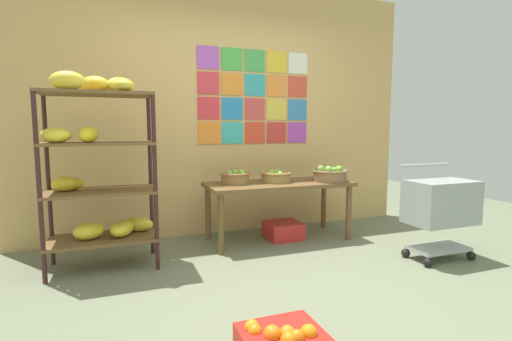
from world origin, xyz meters
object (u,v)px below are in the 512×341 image
Objects in this scene: fruit_basket_centre at (235,177)px; produce_crate_under_table at (283,230)px; fruit_basket_left at (276,176)px; display_table at (279,189)px; banana_shelf_unit at (99,160)px; fruit_basket_right at (330,174)px; shopping_cart at (441,205)px.

fruit_basket_centre is 0.81m from produce_crate_under_table.
display_table is at bearing -66.18° from fruit_basket_left.
banana_shelf_unit is at bearing -172.69° from produce_crate_under_table.
display_table is 4.48× the size of fruit_basket_left.
shopping_cart reaches higher than fruit_basket_right.
fruit_basket_centre is at bearing 176.14° from fruit_basket_left.
fruit_basket_right reaches higher than display_table.
produce_crate_under_table is at bearing -15.58° from fruit_basket_left.
banana_shelf_unit reaches higher than produce_crate_under_table.
fruit_basket_right is (0.57, -0.16, 0.01)m from fruit_basket_left.
banana_shelf_unit is 1.07× the size of display_table.
fruit_basket_centre is 0.85× the size of produce_crate_under_table.
banana_shelf_unit reaches higher than shopping_cart.
fruit_basket_centre is 1.98m from shopping_cart.
fruit_basket_right is 0.44× the size of shopping_cart.
banana_shelf_unit is 2.02m from produce_crate_under_table.
fruit_basket_centre reaches higher than fruit_basket_left.
shopping_cart reaches higher than display_table.
fruit_basket_left is (1.74, 0.26, -0.24)m from banana_shelf_unit.
fruit_basket_centre is at bearing 171.98° from display_table.
produce_crate_under_table is at bearing 10.80° from display_table.
banana_shelf_unit is at bearing -171.63° from fruit_basket_left.
banana_shelf_unit is at bearing 165.05° from shopping_cart.
fruit_basket_left reaches higher than produce_crate_under_table.
fruit_basket_right is 1.13m from shopping_cart.
fruit_basket_right is 0.79m from produce_crate_under_table.
fruit_basket_right reaches higher than produce_crate_under_table.
fruit_basket_centre is at bearing 174.30° from produce_crate_under_table.
fruit_basket_right is 1.03× the size of produce_crate_under_table.
fruit_basket_left is at bearing 113.82° from display_table.
banana_shelf_unit is 1.78m from fruit_basket_left.
fruit_basket_right reaches higher than fruit_basket_left.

